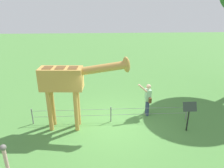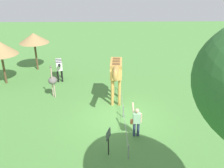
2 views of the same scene
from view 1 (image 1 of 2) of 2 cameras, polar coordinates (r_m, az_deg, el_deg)
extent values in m
plane|color=#4C843D|center=(9.50, -0.24, -10.91)|extent=(60.00, 60.00, 0.00)
cylinder|color=#C69347|center=(9.16, -9.34, -6.04)|extent=(0.18, 0.18, 1.81)
cylinder|color=#C69347|center=(8.78, -9.80, -7.37)|extent=(0.18, 0.18, 1.81)
cylinder|color=#C69347|center=(9.40, -16.00, -5.87)|extent=(0.18, 0.18, 1.81)
cylinder|color=#C69347|center=(9.03, -16.74, -7.14)|extent=(0.18, 0.18, 1.81)
cube|color=#C69347|center=(8.54, -13.76, 1.45)|extent=(1.74, 0.80, 0.90)
cube|color=brown|center=(8.29, -10.67, 4.45)|extent=(0.39, 0.46, 0.02)
cube|color=brown|center=(8.40, -14.03, 4.40)|extent=(0.39, 0.46, 0.02)
cube|color=brown|center=(8.53, -17.30, 4.34)|extent=(0.39, 0.46, 0.02)
cylinder|color=#C69347|center=(8.16, -3.07, 4.30)|extent=(2.06, 0.45, 0.63)
ellipsoid|color=#C69347|center=(8.11, 4.00, 5.34)|extent=(0.39, 0.28, 0.68)
cylinder|color=brown|center=(8.12, 3.98, 6.68)|extent=(0.05, 0.05, 0.14)
cylinder|color=brown|center=(8.01, 4.09, 6.46)|extent=(0.05, 0.05, 0.14)
cylinder|color=navy|center=(10.10, 9.76, -6.60)|extent=(0.14, 0.14, 0.78)
cylinder|color=navy|center=(10.27, 9.52, -6.08)|extent=(0.14, 0.14, 0.78)
cube|color=#93C699|center=(9.90, 9.87, -2.93)|extent=(0.24, 0.36, 0.55)
sphere|color=#D8AD8C|center=(9.74, 10.03, -0.71)|extent=(0.22, 0.22, 0.22)
cylinder|color=#D8AD8C|center=(9.53, 8.46, -1.15)|extent=(0.46, 0.08, 0.43)
cylinder|color=#D8AD8C|center=(10.10, 9.60, -2.44)|extent=(0.08, 0.08, 0.50)
cube|color=brown|center=(9.79, 10.38, -4.38)|extent=(0.12, 0.20, 0.24)
cylinder|color=#CC9E93|center=(5.49, -26.93, -19.03)|extent=(0.08, 0.08, 0.80)
sphere|color=#66605B|center=(5.23, -27.78, -15.21)|extent=(0.14, 0.14, 0.14)
cylinder|color=black|center=(9.39, 20.08, -9.42)|extent=(0.06, 0.06, 0.95)
cube|color=#333D38|center=(9.09, 20.60, -5.86)|extent=(0.56, 0.21, 0.38)
cylinder|color=slate|center=(9.98, -21.04, -8.31)|extent=(0.05, 0.05, 0.75)
cylinder|color=slate|center=(9.50, -0.31, -8.30)|extent=(0.05, 0.05, 0.75)
cylinder|color=slate|center=(10.26, 19.78, -7.28)|extent=(0.05, 0.05, 0.75)
cube|color=slate|center=(9.37, -0.31, -6.91)|extent=(7.00, 0.01, 0.01)
cube|color=slate|center=(9.52, -0.31, -8.50)|extent=(7.00, 0.01, 0.01)
camera|label=2|loc=(14.84, 62.08, 21.00)|focal=39.91mm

